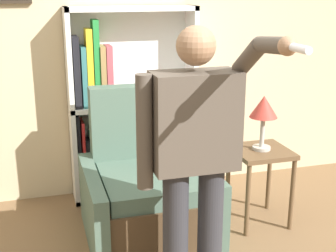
% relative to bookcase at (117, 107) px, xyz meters
% --- Properties ---
extents(wall_back, '(8.00, 0.11, 2.80)m').
position_rel_bookcase_xyz_m(wall_back, '(0.16, 0.16, 0.58)').
color(wall_back, beige).
rests_on(wall_back, ground_plane).
extents(bookcase, '(1.11, 0.28, 1.69)m').
position_rel_bookcase_xyz_m(bookcase, '(0.00, 0.00, 0.00)').
color(bookcase, white).
rests_on(bookcase, ground_plane).
extents(armchair, '(0.92, 0.95, 1.10)m').
position_rel_bookcase_xyz_m(armchair, '(0.07, -0.75, -0.49)').
color(armchair, '#4C3823').
rests_on(armchair, ground_plane).
extents(person_standing, '(0.63, 0.78, 1.65)m').
position_rel_bookcase_xyz_m(person_standing, '(0.15, -1.62, 0.13)').
color(person_standing, '#2D2D33').
rests_on(person_standing, ground_plane).
extents(side_table, '(0.43, 0.43, 0.62)m').
position_rel_bookcase_xyz_m(side_table, '(0.98, -0.83, -0.32)').
color(side_table, brown).
rests_on(side_table, ground_plane).
extents(table_lamp, '(0.22, 0.22, 0.43)m').
position_rel_bookcase_xyz_m(table_lamp, '(0.98, -0.83, 0.11)').
color(table_lamp, '#B7B2A8').
rests_on(table_lamp, side_table).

